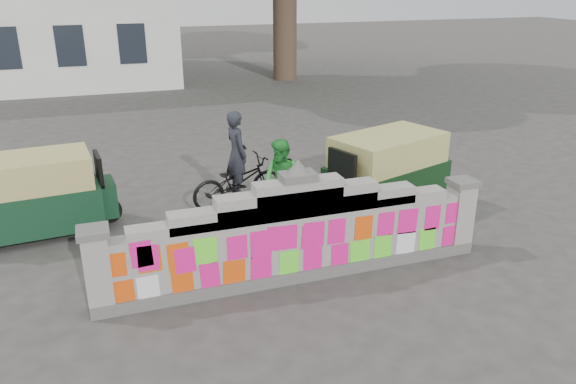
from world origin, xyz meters
name	(u,v)px	position (x,y,z in m)	size (l,w,h in m)	color
ground	(297,277)	(0.00, 0.00, 0.00)	(100.00, 100.00, 0.00)	#383533
parapet_wall	(298,236)	(0.00, -0.01, 0.75)	(6.48, 0.44, 2.01)	#4C4C49
cyclist_bike	(238,182)	(-0.12, 3.32, 0.53)	(0.70, 2.02, 1.06)	black
cyclist_rider	(237,165)	(-0.12, 3.32, 0.90)	(0.66, 0.43, 1.80)	#21232A
pedestrian	(282,181)	(0.49, 2.24, 0.83)	(0.81, 0.63, 1.66)	green
rickshaw_left	(36,194)	(-4.01, 3.19, 0.79)	(2.81, 1.50, 1.53)	#11341F
rickshaw_right	(385,172)	(2.69, 2.11, 0.83)	(2.97, 2.06, 1.60)	black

